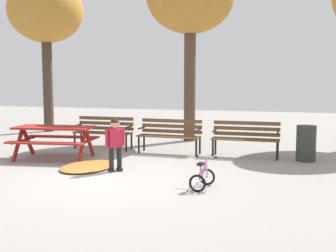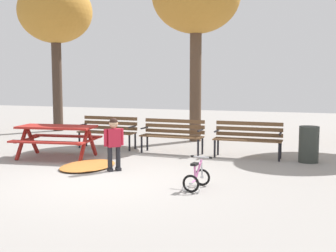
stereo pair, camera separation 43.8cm
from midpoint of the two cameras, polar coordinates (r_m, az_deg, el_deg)
ground at (r=8.18m, az=-7.29°, el=-7.10°), size 36.00×36.00×0.00m
picnic_table at (r=10.59m, az=-13.23°, el=-0.91°), size 1.96×1.56×0.79m
park_bench_far_left at (r=11.83m, az=-6.79°, el=-0.45°), size 1.61×0.49×0.85m
park_bench_left at (r=10.97m, az=1.77°, el=-0.94°), size 1.62×0.51×0.85m
park_bench_right at (r=10.55m, az=11.63°, el=-1.35°), size 1.60×0.46×0.85m
child_standing at (r=8.88m, az=-5.72°, el=-1.82°), size 0.32×0.31×1.09m
kids_bicycle at (r=7.50m, az=5.45°, el=-6.75°), size 0.41×0.59×0.54m
leaf_pile at (r=9.43m, az=-9.15°, el=-5.13°), size 1.10×1.52×0.07m
trash_bin at (r=10.35m, az=19.13°, el=-2.29°), size 0.44×0.44×0.82m
tree_far_left at (r=16.25m, az=-13.79°, el=14.14°), size 2.60×2.60×5.33m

